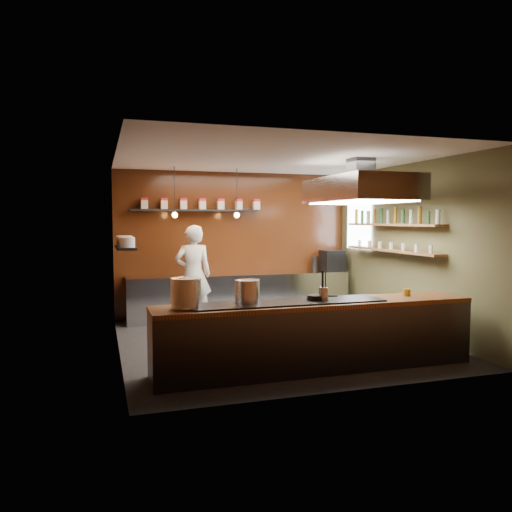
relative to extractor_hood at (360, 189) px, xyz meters
name	(u,v)px	position (x,y,z in m)	size (l,w,h in m)	color
floor	(276,342)	(-1.30, 0.40, -2.51)	(5.00, 5.00, 0.00)	black
back_wall	(236,244)	(-1.30, 2.90, -1.01)	(5.00, 5.00, 0.00)	#37150A
left_wall	(118,254)	(-3.80, 0.40, -1.01)	(5.00, 5.00, 0.00)	#37150A
right_wall	(408,248)	(1.20, 0.40, -1.01)	(5.00, 5.00, 0.00)	#4C4B2B
ceiling	(277,158)	(-1.30, 0.40, 0.49)	(5.00, 5.00, 0.00)	silver
window_pane	(359,225)	(1.15, 2.10, -0.61)	(1.00, 1.00, 0.00)	white
prep_counter	(241,296)	(-1.30, 2.57, -2.06)	(4.60, 0.65, 0.90)	silver
pass_counter	(316,335)	(-1.30, -1.20, -2.04)	(4.40, 0.72, 0.94)	#38383D
tin_shelf	(195,210)	(-2.20, 2.76, -0.31)	(2.60, 0.26, 0.04)	black
plate_shelf	(125,247)	(-3.64, 1.40, -0.96)	(0.30, 1.40, 0.04)	black
bottle_shelf_upper	(392,225)	(1.04, 0.70, -0.59)	(0.26, 2.80, 0.04)	#8F5D39
bottle_shelf_lower	(391,250)	(1.04, 0.70, -1.06)	(0.26, 2.80, 0.04)	#8F5D39
extractor_hood	(360,189)	(0.00, 0.00, 0.00)	(1.20, 2.00, 0.72)	#38383D
pendant_left	(175,212)	(-2.70, 2.10, -0.35)	(0.10, 0.10, 0.95)	black
pendant_right	(237,212)	(-1.50, 2.10, -0.35)	(0.10, 0.10, 0.95)	black
storage_tins	(202,204)	(-2.05, 2.76, -0.17)	(2.43, 0.13, 0.22)	#C0B19F
plate_stacks	(125,241)	(-3.64, 1.40, -0.86)	(0.26, 1.16, 0.16)	silver
bottles	(392,217)	(1.04, 0.70, -0.45)	(0.06, 2.66, 0.24)	silver
wine_glasses	(391,246)	(1.04, 0.70, -0.97)	(0.07, 2.37, 0.13)	silver
stockpot_large	(186,293)	(-3.06, -1.22, -1.38)	(0.37, 0.37, 0.36)	silver
stockpot_small	(247,291)	(-2.25, -1.13, -1.42)	(0.32, 0.32, 0.30)	silver
utensil_crock	(324,294)	(-1.22, -1.23, -1.48)	(0.14, 0.14, 0.17)	#B8BBC0
frying_pan	(316,297)	(-1.29, -1.16, -1.53)	(0.42, 0.25, 0.06)	black
butter_jar	(407,292)	(0.15, -1.12, -1.54)	(0.11, 0.11, 0.10)	gold
espresso_machine	(332,260)	(0.80, 2.63, -1.38)	(0.44, 0.42, 0.44)	black
chef	(193,275)	(-2.34, 2.24, -1.55)	(0.70, 0.46, 1.91)	white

